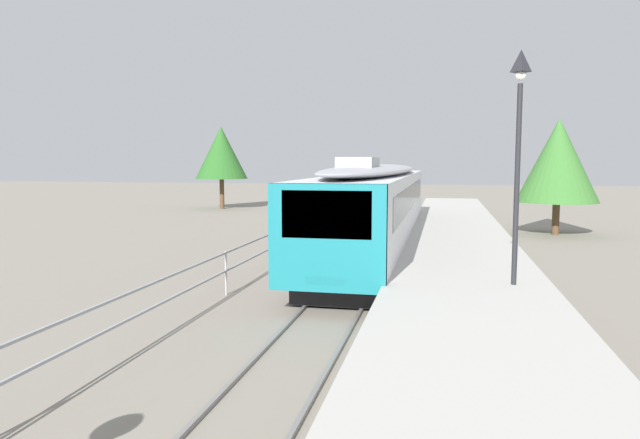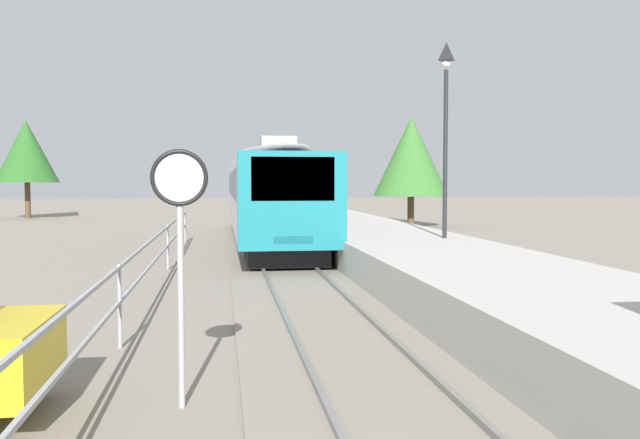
{
  "view_description": "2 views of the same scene",
  "coord_description": "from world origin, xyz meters",
  "views": [
    {
      "loc": [
        2.65,
        5.84,
        3.75
      ],
      "look_at": [
        -1.0,
        22.92,
        2.0
      ],
      "focal_mm": 32.53,
      "sensor_mm": 36.0,
      "label": 1
    },
    {
      "loc": [
        -1.8,
        1.79,
        2.46
      ],
      "look_at": [
        0.4,
        16.92,
        1.6
      ],
      "focal_mm": 38.05,
      "sensor_mm": 36.0,
      "label": 2
    }
  ],
  "objects": [
    {
      "name": "ground_plane",
      "position": [
        -3.0,
        22.0,
        0.0
      ],
      "size": [
        160.0,
        160.0,
        0.0
      ],
      "primitive_type": "plane",
      "color": "gray"
    },
    {
      "name": "track_rails",
      "position": [
        0.0,
        22.0,
        0.03
      ],
      "size": [
        3.2,
        60.0,
        0.14
      ],
      "color": "gray",
      "rests_on": "ground"
    },
    {
      "name": "commuter_train",
      "position": [
        0.0,
        29.08,
        2.15
      ],
      "size": [
        2.82,
        20.55,
        3.74
      ],
      "color": "silver",
      "rests_on": "track_rails"
    },
    {
      "name": "station_platform",
      "position": [
        3.25,
        22.0,
        0.45
      ],
      "size": [
        3.9,
        60.0,
        0.9
      ],
      "primitive_type": "cube",
      "color": "#B7B5AD",
      "rests_on": "ground"
    },
    {
      "name": "platform_lamp_mid_platform",
      "position": [
        4.29,
        19.75,
        4.62
      ],
      "size": [
        0.34,
        0.34,
        5.35
      ],
      "color": "#232328",
      "rests_on": "station_platform"
    },
    {
      "name": "speed_limit_sign",
      "position": [
        -2.24,
        9.16,
        2.12
      ],
      "size": [
        0.61,
        0.1,
        2.81
      ],
      "color": "#9EA0A5",
      "rests_on": "ground"
    },
    {
      "name": "carpark_fence",
      "position": [
        -3.3,
        12.0,
        0.91
      ],
      "size": [
        0.06,
        36.06,
        1.25
      ],
      "color": "#9EA0A5",
      "rests_on": "ground"
    },
    {
      "name": "tree_behind_carpark",
      "position": [
        8.31,
        37.27,
        3.8
      ],
      "size": [
        4.06,
        4.06,
        5.93
      ],
      "color": "brown",
      "rests_on": "ground"
    },
    {
      "name": "tree_behind_station_far",
      "position": [
        -14.61,
        49.27,
        4.43
      ],
      "size": [
        4.09,
        4.09,
        6.5
      ],
      "color": "brown",
      "rests_on": "ground"
    }
  ]
}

